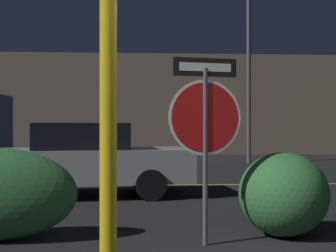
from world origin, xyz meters
name	(u,v)px	position (x,y,z in m)	size (l,w,h in m)	color
road_center_stripe	(188,185)	(0.00, 7.82, 0.00)	(41.59, 0.12, 0.01)	gold
stop_sign	(205,117)	(-0.40, 2.06, 1.53)	(0.89, 0.18, 2.23)	#4C4C51
yellow_pole_left	(108,133)	(-1.39, -0.16, 1.37)	(0.12, 0.12, 2.74)	yellow
hedge_bush_2	(283,194)	(0.68, 2.46, 0.54)	(1.15, 1.16, 1.08)	#2D6633
passing_car_2	(76,160)	(-2.47, 6.14, 0.74)	(4.91, 2.23, 1.48)	#9E9EA3
street_lamp	(249,52)	(3.06, 14.50, 4.32)	(0.37, 0.37, 7.43)	#4C4C51
building_backdrop	(155,106)	(-0.33, 22.34, 2.56)	(33.04, 4.54, 5.13)	#6B5B4C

